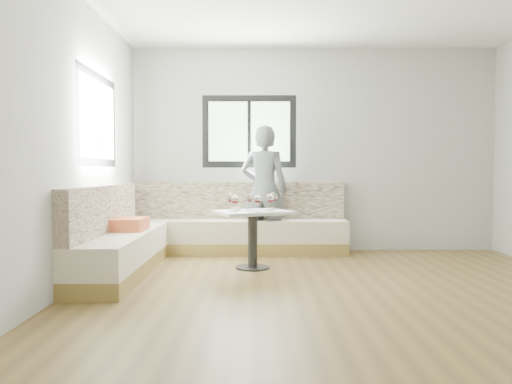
# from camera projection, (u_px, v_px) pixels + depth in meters

# --- Properties ---
(room) EXTENTS (5.01, 5.01, 2.81)m
(room) POSITION_uv_depth(u_px,v_px,m) (336.00, 137.00, 4.49)
(room) COLOR brown
(room) RESTS_ON ground
(banquette) EXTENTS (2.90, 2.80, 0.95)m
(banquette) POSITION_uv_depth(u_px,v_px,m) (191.00, 234.00, 6.09)
(banquette) COLOR olive
(banquette) RESTS_ON ground
(table) EXTENTS (0.98, 0.89, 0.65)m
(table) POSITION_uv_depth(u_px,v_px,m) (253.00, 225.00, 5.63)
(table) COLOR black
(table) RESTS_ON ground
(person) EXTENTS (0.69, 0.53, 1.71)m
(person) POSITION_uv_depth(u_px,v_px,m) (264.00, 190.00, 6.61)
(person) COLOR slate
(person) RESTS_ON ground
(olive_ramekin) EXTENTS (0.09, 0.09, 0.04)m
(olive_ramekin) POSITION_uv_depth(u_px,v_px,m) (237.00, 209.00, 5.63)
(olive_ramekin) COLOR white
(olive_ramekin) RESTS_ON table
(wine_glass_a) EXTENTS (0.09, 0.09, 0.19)m
(wine_glass_a) POSITION_uv_depth(u_px,v_px,m) (235.00, 200.00, 5.36)
(wine_glass_a) COLOR white
(wine_glass_a) RESTS_ON table
(wine_glass_b) EXTENTS (0.09, 0.09, 0.19)m
(wine_glass_b) POSITION_uv_depth(u_px,v_px,m) (258.00, 200.00, 5.43)
(wine_glass_b) COLOR white
(wine_glass_b) RESTS_ON table
(wine_glass_c) EXTENTS (0.09, 0.09, 0.19)m
(wine_glass_c) POSITION_uv_depth(u_px,v_px,m) (270.00, 199.00, 5.59)
(wine_glass_c) COLOR white
(wine_glass_c) RESTS_ON table
(wine_glass_d) EXTENTS (0.09, 0.09, 0.19)m
(wine_glass_d) POSITION_uv_depth(u_px,v_px,m) (250.00, 198.00, 5.70)
(wine_glass_d) COLOR white
(wine_glass_d) RESTS_ON table
(wine_glass_e) EXTENTS (0.09, 0.09, 0.19)m
(wine_glass_e) POSITION_uv_depth(u_px,v_px,m) (274.00, 198.00, 5.83)
(wine_glass_e) COLOR white
(wine_glass_e) RESTS_ON table
(wine_glass_f) EXTENTS (0.09, 0.09, 0.19)m
(wine_glass_f) POSITION_uv_depth(u_px,v_px,m) (231.00, 198.00, 5.68)
(wine_glass_f) COLOR white
(wine_glass_f) RESTS_ON table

